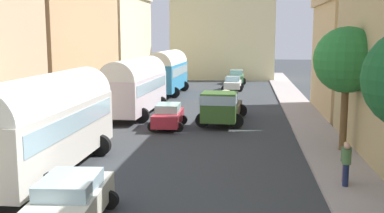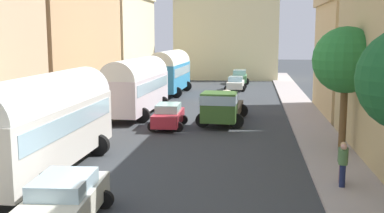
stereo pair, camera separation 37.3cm
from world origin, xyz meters
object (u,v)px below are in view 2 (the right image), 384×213
car_2 (64,200)px  car_3 (168,116)px  pedestrian_0 (343,164)px  cargo_truck_0 (222,106)px  car_0 (236,83)px  parked_bus_1 (137,84)px  car_1 (240,77)px  parked_bus_0 (45,120)px  pedestrian_1 (343,161)px  parked_bus_2 (170,70)px

car_2 → car_3: bearing=88.4°
pedestrian_0 → cargo_truck_0: bearing=113.0°
car_0 → cargo_truck_0: bearing=-90.4°
parked_bus_1 → cargo_truck_0: (6.27, -2.47, -1.05)m
car_0 → car_1: (0.20, 6.54, 0.09)m
parked_bus_0 → parked_bus_1: parked_bus_0 is taller
car_0 → pedestrian_1: 30.88m
car_1 → car_2: car_1 is taller
pedestrian_0 → parked_bus_2: bearing=112.8°
cargo_truck_0 → car_3: bearing=-151.6°
car_2 → pedestrian_1: 10.13m
parked_bus_1 → car_0: size_ratio=2.38×
car_1 → parked_bus_2: bearing=-121.5°
parked_bus_1 → cargo_truck_0: parked_bus_1 is taller
parked_bus_0 → pedestrian_1: size_ratio=5.69×
cargo_truck_0 → car_0: (0.12, 18.56, -0.44)m
parked_bus_0 → car_2: (2.82, -4.86, -1.49)m
cargo_truck_0 → pedestrian_0: bearing=-67.0°
car_2 → car_3: (0.41, 14.89, -0.01)m
parked_bus_2 → car_1: parked_bus_2 is taller
car_3 → parked_bus_0: bearing=-107.9°
parked_bus_2 → cargo_truck_0: bearing=-67.4°
parked_bus_2 → car_0: 7.51m
pedestrian_0 → pedestrian_1: pedestrian_0 is taller
parked_bus_2 → car_2: bearing=-85.5°
parked_bus_1 → pedestrian_0: bearing=-52.2°
cargo_truck_0 → car_3: (-3.20, -1.73, -0.41)m
parked_bus_2 → car_2: size_ratio=2.01×
car_3 → pedestrian_0: size_ratio=2.19×
parked_bus_0 → parked_bus_1: size_ratio=1.07×
cargo_truck_0 → car_1: cargo_truck_0 is taller
cargo_truck_0 → car_1: 25.10m
parked_bus_0 → cargo_truck_0: bearing=61.3°
parked_bus_2 → pedestrian_1: parked_bus_2 is taller
cargo_truck_0 → car_2: (-3.61, -16.62, -0.41)m
car_3 → car_0: bearing=80.7°
parked_bus_1 → pedestrian_0: parked_bus_1 is taller
car_0 → car_3: (-3.32, -20.29, 0.02)m
car_3 → pedestrian_1: bearing=-49.9°
cargo_truck_0 → parked_bus_2: bearing=112.6°
car_0 → car_1: 6.54m
car_3 → cargo_truck_0: bearing=28.4°
parked_bus_1 → parked_bus_2: bearing=89.1°
pedestrian_0 → pedestrian_1: size_ratio=1.02×
parked_bus_2 → cargo_truck_0: size_ratio=1.27×
parked_bus_0 → car_3: bearing=72.1°
pedestrian_1 → car_0: bearing=99.7°
parked_bus_0 → pedestrian_1: (11.77, -0.12, -1.28)m
car_0 → pedestrian_0: size_ratio=2.19×
pedestrian_0 → parked_bus_0: bearing=177.0°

